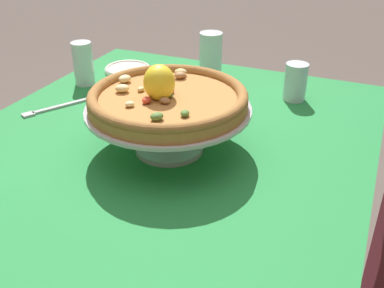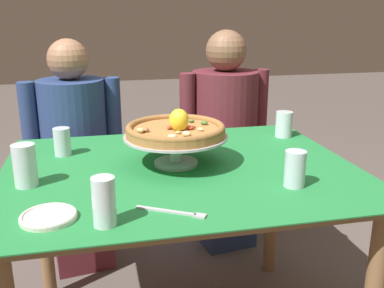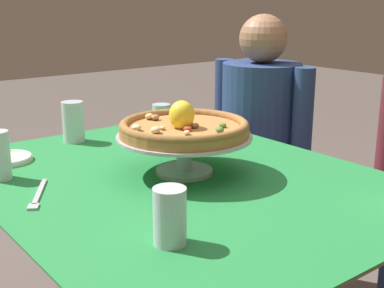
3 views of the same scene
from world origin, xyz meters
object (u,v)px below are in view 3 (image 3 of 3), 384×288
object	(u,v)px
side_plate	(7,159)
dinner_fork	(38,195)
water_glass_back_left	(162,120)
water_glass_side_left	(73,124)
diner_left	(259,162)
water_glass_front_right	(170,220)
pizza	(184,127)
pizza_stand	(184,145)

from	to	relation	value
side_plate	dinner_fork	size ratio (longest dim) A/B	0.81
water_glass_back_left	side_plate	distance (m)	0.56
water_glass_side_left	dinner_fork	world-z (taller)	water_glass_side_left
diner_left	water_glass_front_right	bearing A→B (deg)	-53.51
water_glass_side_left	diner_left	size ratio (longest dim) A/B	0.12
water_glass_back_left	side_plate	bearing A→B (deg)	-90.72
pizza	side_plate	size ratio (longest dim) A/B	2.34
water_glass_side_left	side_plate	bearing A→B (deg)	-71.35
side_plate	dinner_fork	world-z (taller)	side_plate
water_glass_side_left	dinner_fork	distance (m)	0.52
water_glass_back_left	water_glass_side_left	world-z (taller)	water_glass_side_left
pizza_stand	water_glass_side_left	world-z (taller)	water_glass_side_left
side_plate	dinner_fork	bearing A→B (deg)	-6.36
side_plate	water_glass_side_left	bearing A→B (deg)	108.65
pizza_stand	dinner_fork	xyz separation A→B (m)	(-0.08, -0.39, -0.08)
water_glass_front_right	water_glass_side_left	distance (m)	0.85
pizza_stand	diner_left	distance (m)	0.83
water_glass_side_left	pizza	bearing A→B (deg)	10.40
pizza	side_plate	bearing A→B (deg)	-139.48
side_plate	dinner_fork	distance (m)	0.34
diner_left	side_plate	bearing A→B (deg)	-91.49
pizza_stand	water_glass_front_right	bearing A→B (deg)	-40.66
pizza	water_glass_side_left	world-z (taller)	pizza
pizza_stand	water_glass_front_right	size ratio (longest dim) A/B	3.19
water_glass_front_right	water_glass_side_left	xyz separation A→B (m)	(-0.83, 0.19, 0.01)
water_glass_front_right	diner_left	world-z (taller)	diner_left
pizza_stand	water_glass_side_left	size ratio (longest dim) A/B	2.72
water_glass_back_left	diner_left	bearing A→B (deg)	87.61
pizza_stand	water_glass_back_left	distance (m)	0.45
pizza	side_plate	xyz separation A→B (m)	(-0.41, -0.35, -0.12)
water_glass_side_left	diner_left	world-z (taller)	diner_left
water_glass_front_right	dinner_fork	distance (m)	0.42
pizza_stand	pizza	distance (m)	0.05
dinner_fork	diner_left	xyz separation A→B (m)	(-0.31, 1.07, -0.20)
dinner_fork	diner_left	distance (m)	1.13
water_glass_front_right	diner_left	distance (m)	1.22
water_glass_back_left	water_glass_side_left	xyz separation A→B (m)	(-0.09, -0.30, 0.01)
pizza	water_glass_back_left	size ratio (longest dim) A/B	3.29
pizza	water_glass_side_left	bearing A→B (deg)	-169.60
side_plate	diner_left	distance (m)	1.06
pizza_stand	dinner_fork	size ratio (longest dim) A/B	2.01
pizza	diner_left	bearing A→B (deg)	119.41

